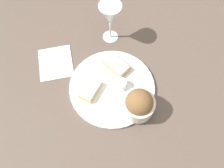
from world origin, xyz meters
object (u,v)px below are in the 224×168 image
at_px(sauce_ramekin, 120,84).
at_px(wine_glass, 110,16).
at_px(cheese_toast_near, 116,65).
at_px(napkin, 56,63).
at_px(salad_bowl, 139,104).
at_px(cheese_toast_far, 90,89).

xyz_separation_m(sauce_ramekin, wine_glass, (-0.24, 0.00, 0.09)).
bearing_deg(cheese_toast_near, napkin, -104.84).
xyz_separation_m(salad_bowl, wine_glass, (-0.34, -0.04, 0.06)).
height_order(salad_bowl, cheese_toast_far, salad_bowl).
bearing_deg(salad_bowl, napkin, -131.11).
bearing_deg(cheese_toast_near, cheese_toast_far, -51.40).
xyz_separation_m(cheese_toast_far, napkin, (-0.15, -0.12, -0.02)).
bearing_deg(cheese_toast_near, sauce_ramekin, -0.04).
bearing_deg(salad_bowl, cheese_toast_far, -121.24).
relative_size(salad_bowl, cheese_toast_near, 0.96).
relative_size(cheese_toast_near, wine_glass, 0.66).
relative_size(cheese_toast_far, wine_glass, 0.59).
relative_size(sauce_ramekin, cheese_toast_far, 0.45).
bearing_deg(wine_glass, salad_bowl, 7.47).
relative_size(sauce_ramekin, wine_glass, 0.26).
height_order(cheese_toast_near, napkin, cheese_toast_near).
relative_size(sauce_ramekin, cheese_toast_near, 0.40).
relative_size(cheese_toast_far, napkin, 0.65).
bearing_deg(sauce_ramekin, salad_bowl, 25.89).
xyz_separation_m(sauce_ramekin, napkin, (-0.15, -0.23, -0.03)).
relative_size(salad_bowl, napkin, 0.70).
bearing_deg(napkin, wine_glass, 111.86).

